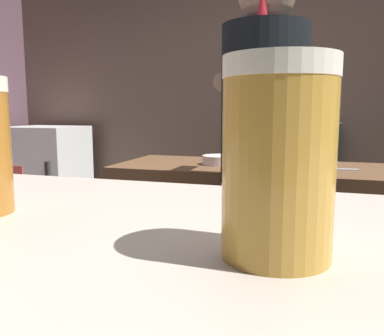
% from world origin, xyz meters
% --- Properties ---
extents(wall_back, '(5.20, 0.10, 2.70)m').
position_xyz_m(wall_back, '(0.00, 2.20, 1.35)').
color(wall_back, brown).
rests_on(wall_back, ground).
extents(prep_counter, '(2.10, 0.60, 0.89)m').
position_xyz_m(prep_counter, '(0.35, 0.73, 0.44)').
color(prep_counter, brown).
rests_on(prep_counter, ground).
extents(back_shelf, '(0.78, 0.36, 1.08)m').
position_xyz_m(back_shelf, '(0.10, 1.92, 0.54)').
color(back_shelf, '#343D39').
rests_on(back_shelf, ground).
extents(mini_fridge, '(0.62, 0.58, 1.02)m').
position_xyz_m(mini_fridge, '(-2.04, 1.75, 0.51)').
color(mini_fridge, white).
rests_on(mini_fridge, ground).
extents(bartender, '(0.43, 0.51, 1.72)m').
position_xyz_m(bartender, '(0.12, 0.27, 0.99)').
color(bartender, '#252D3D').
rests_on(bartender, ground).
extents(mixing_bowl, '(0.18, 0.18, 0.05)m').
position_xyz_m(mixing_bowl, '(-0.17, 0.71, 0.91)').
color(mixing_bowl, silver).
rests_on(mixing_bowl, prep_counter).
extents(chefs_knife, '(0.24, 0.06, 0.01)m').
position_xyz_m(chefs_knife, '(0.40, 0.68, 0.89)').
color(chefs_knife, silver).
rests_on(chefs_knife, prep_counter).
extents(pint_glass_far, '(0.08, 0.08, 0.15)m').
position_xyz_m(pint_glass_far, '(0.30, -1.05, 1.14)').
color(pint_glass_far, gold).
rests_on(pint_glass_far, bar_counter).
extents(bottle_olive_oil, '(0.06, 0.06, 0.20)m').
position_xyz_m(bottle_olive_oil, '(-0.06, 1.90, 1.15)').
color(bottle_olive_oil, black).
rests_on(bottle_olive_oil, back_shelf).
extents(bottle_vinegar, '(0.06, 0.06, 0.21)m').
position_xyz_m(bottle_vinegar, '(-0.22, 1.95, 1.16)').
color(bottle_vinegar, black).
rests_on(bottle_vinegar, back_shelf).
extents(bottle_hot_sauce, '(0.07, 0.07, 0.19)m').
position_xyz_m(bottle_hot_sauce, '(-0.09, 1.99, 1.15)').
color(bottle_hot_sauce, red).
rests_on(bottle_hot_sauce, back_shelf).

